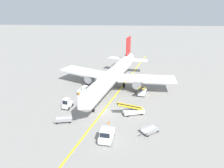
% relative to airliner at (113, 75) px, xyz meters
% --- Properties ---
extents(ground_plane, '(300.00, 300.00, 0.00)m').
position_rel_airliner_xyz_m(ground_plane, '(-1.24, -11.76, -3.42)').
color(ground_plane, gray).
extents(taxi_line_yellow, '(21.56, 77.20, 0.01)m').
position_rel_airliner_xyz_m(taxi_line_yellow, '(-0.14, -6.76, -3.41)').
color(taxi_line_yellow, yellow).
rests_on(taxi_line_yellow, ground).
extents(airliner, '(27.84, 34.78, 10.10)m').
position_rel_airliner_xyz_m(airliner, '(0.00, 0.00, 0.00)').
color(airliner, white).
rests_on(airliner, ground).
extents(pushback_tug, '(2.36, 3.82, 2.20)m').
position_rel_airliner_xyz_m(pushback_tug, '(-0.05, -20.12, -2.42)').
color(pushback_tug, silver).
rests_on(pushback_tug, ground).
extents(baggage_tug_near_wing, '(2.69, 2.00, 2.10)m').
position_rel_airliner_xyz_m(baggage_tug_near_wing, '(-6.34, -3.98, -2.49)').
color(baggage_tug_near_wing, silver).
rests_on(baggage_tug_near_wing, ground).
extents(baggage_tug_by_cargo_door, '(1.81, 2.63, 2.10)m').
position_rel_airliner_xyz_m(baggage_tug_by_cargo_door, '(-8.43, -10.40, -2.49)').
color(baggage_tug_by_cargo_door, silver).
rests_on(baggage_tug_by_cargo_door, ground).
extents(belt_loader_forward_hold, '(2.45, 5.16, 2.59)m').
position_rel_airliner_xyz_m(belt_loader_forward_hold, '(6.57, -3.00, -2.64)').
color(belt_loader_forward_hold, silver).
rests_on(belt_loader_forward_hold, ground).
extents(belt_loader_aft_hold, '(5.16, 2.59, 2.59)m').
position_rel_airliner_xyz_m(belt_loader_aft_hold, '(4.16, -12.10, -2.64)').
color(belt_loader_aft_hold, silver).
rests_on(belt_loader_aft_hold, ground).
extents(baggage_cart_loaded, '(3.48, 2.94, 0.94)m').
position_rel_airliner_xyz_m(baggage_cart_loaded, '(6.67, -17.79, -2.95)').
color(baggage_cart_loaded, '#A5A5A8').
rests_on(baggage_cart_loaded, ground).
extents(baggage_cart_empty_trailing, '(3.84, 2.05, 0.94)m').
position_rel_airliner_xyz_m(baggage_cart_empty_trailing, '(-7.82, -15.37, -2.95)').
color(baggage_cart_empty_trailing, '#A5A5A8').
rests_on(baggage_cart_empty_trailing, ground).
extents(ground_crew_marshaller, '(0.36, 0.24, 1.70)m').
position_rel_airliner_xyz_m(ground_crew_marshaller, '(-6.91, -6.50, -2.51)').
color(ground_crew_marshaller, '#26262D').
rests_on(ground_crew_marshaller, ground).
extents(safety_cone_nose_left, '(0.36, 0.36, 0.44)m').
position_rel_airliner_xyz_m(safety_cone_nose_left, '(6.71, 4.78, -3.20)').
color(safety_cone_nose_left, orange).
rests_on(safety_cone_nose_left, ground).
extents(safety_cone_nose_right, '(0.36, 0.36, 0.44)m').
position_rel_airliner_xyz_m(safety_cone_nose_right, '(-6.42, -6.10, -3.20)').
color(safety_cone_nose_right, orange).
rests_on(safety_cone_nose_right, ground).
extents(safety_cone_wingtip_left, '(0.36, 0.36, 0.44)m').
position_rel_airliner_xyz_m(safety_cone_wingtip_left, '(-0.04, -15.46, -3.20)').
color(safety_cone_wingtip_left, orange).
rests_on(safety_cone_wingtip_left, ground).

